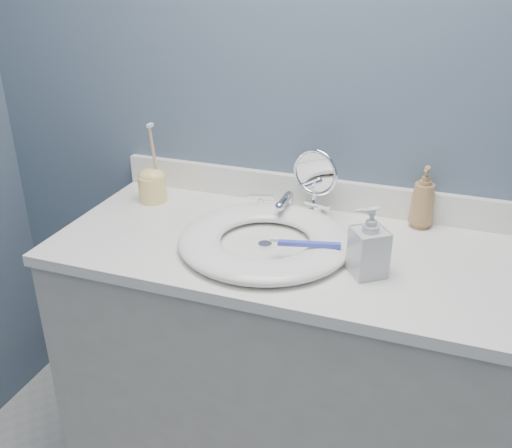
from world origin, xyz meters
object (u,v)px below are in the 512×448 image
at_px(soap_bottle_clear, 369,241).
at_px(soap_bottle_amber, 423,197).
at_px(toothbrush_holder, 152,184).
at_px(makeup_mirror, 315,180).

bearing_deg(soap_bottle_clear, soap_bottle_amber, 126.79).
xyz_separation_m(soap_bottle_clear, toothbrush_holder, (-0.69, 0.21, -0.03)).
bearing_deg(toothbrush_holder, soap_bottle_amber, 6.75).
relative_size(soap_bottle_clear, toothbrush_holder, 0.70).
distance_m(soap_bottle_clear, toothbrush_holder, 0.72).
bearing_deg(makeup_mirror, soap_bottle_clear, -39.83).
bearing_deg(soap_bottle_amber, toothbrush_holder, -169.19).
height_order(soap_bottle_clear, toothbrush_holder, toothbrush_holder).
bearing_deg(makeup_mirror, toothbrush_holder, -159.72).
bearing_deg(makeup_mirror, soap_bottle_amber, 20.63).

